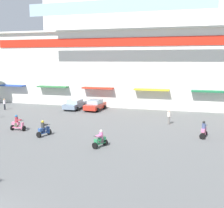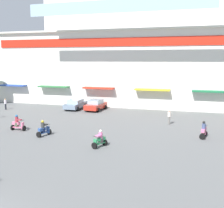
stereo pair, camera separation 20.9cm
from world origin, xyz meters
name	(u,v)px [view 1 (the left image)]	position (x,y,z in m)	size (l,w,h in m)	color
ground_plane	(78,142)	(0.00, 13.00, 0.00)	(128.00, 128.00, 0.00)	#5E5F5F
colonial_building	(134,45)	(0.00, 36.39, 9.17)	(43.91, 17.55, 21.45)	silver
parked_car_0	(75,104)	(-6.55, 27.45, 0.71)	(2.50, 4.41, 1.37)	slate
parked_car_1	(95,105)	(-3.51, 27.31, 0.74)	(2.60, 4.08, 1.48)	red
scooter_rider_2	(204,131)	(10.35, 17.22, 0.65)	(0.76, 1.47, 1.56)	black
scooter_rider_3	(100,140)	(2.28, 12.09, 0.58)	(1.03, 1.44, 1.42)	black
scooter_rider_5	(18,124)	(-7.20, 14.81, 0.65)	(1.44, 0.54, 1.59)	black
scooter_rider_8	(44,130)	(-3.72, 13.74, 0.61)	(0.92, 1.50, 1.50)	black
pedestrian_0	(169,116)	(6.92, 21.63, 0.90)	(0.47, 0.47, 1.58)	slate
pedestrian_1	(4,103)	(-15.87, 24.42, 0.87)	(0.47, 0.47, 1.54)	black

